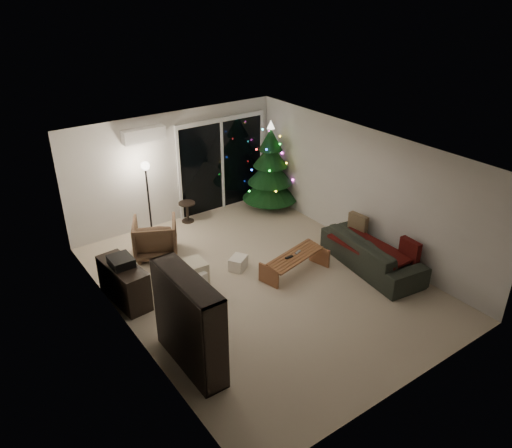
{
  "coord_description": "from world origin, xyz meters",
  "views": [
    {
      "loc": [
        -4.55,
        -6.24,
        5.14
      ],
      "look_at": [
        0.1,
        0.3,
        1.05
      ],
      "focal_mm": 35.0,
      "sensor_mm": 36.0,
      "label": 1
    }
  ],
  "objects": [
    {
      "name": "floor_lamp",
      "position": [
        -0.88,
        2.79,
        0.82
      ],
      "size": [
        0.26,
        0.26,
        1.65
      ],
      "primitive_type": "cylinder",
      "color": "black",
      "rests_on": "floor"
    },
    {
      "name": "sofa_throw",
      "position": [
        1.95,
        -0.8,
        0.47
      ],
      "size": [
        0.69,
        1.59,
        0.05
      ],
      "primitive_type": "cube",
      "color": "#4B0D0E",
      "rests_on": "sofa"
    },
    {
      "name": "coffee_table",
      "position": [
        0.68,
        -0.15,
        0.21
      ],
      "size": [
        1.36,
        0.73,
        0.41
      ],
      "primitive_type": null,
      "rotation": [
        0.0,
        0.0,
        0.23
      ],
      "color": "brown",
      "rests_on": "floor"
    },
    {
      "name": "room",
      "position": [
        0.46,
        1.49,
        1.02
      ],
      "size": [
        6.5,
        7.51,
        2.6
      ],
      "color": "beige",
      "rests_on": "ground"
    },
    {
      "name": "christmas_tree",
      "position": [
        2.1,
        2.54,
        1.07
      ],
      "size": [
        1.61,
        1.61,
        2.13
      ],
      "primitive_type": "cone",
      "rotation": [
        0.0,
        0.0,
        -0.25
      ],
      "color": "black",
      "rests_on": "floor"
    },
    {
      "name": "remote_b",
      "position": [
        0.78,
        -0.1,
        0.42
      ],
      "size": [
        0.16,
        0.09,
        0.02
      ],
      "primitive_type": "cube",
      "rotation": [
        0.0,
        0.0,
        0.35
      ],
      "color": "slate",
      "rests_on": "coffee_table"
    },
    {
      "name": "remote_a",
      "position": [
        0.53,
        -0.15,
        0.42
      ],
      "size": [
        0.16,
        0.05,
        0.02
      ],
      "primitive_type": "cube",
      "color": "black",
      "rests_on": "coffee_table"
    },
    {
      "name": "sofa",
      "position": [
        2.05,
        -0.8,
        0.32
      ],
      "size": [
        1.15,
        2.3,
        0.64
      ],
      "primitive_type": "imported",
      "rotation": [
        0.0,
        0.0,
        1.44
      ],
      "color": "#283025",
      "rests_on": "floor"
    },
    {
      "name": "cardboard_box_a",
      "position": [
        -1.13,
        0.53,
        0.16
      ],
      "size": [
        0.5,
        0.42,
        0.31
      ],
      "primitive_type": "cube",
      "rotation": [
        0.0,
        0.0,
        0.22
      ],
      "color": "white",
      "rests_on": "floor"
    },
    {
      "name": "cushion_b",
      "position": [
        2.3,
        -1.45,
        0.58
      ],
      "size": [
        0.16,
        0.43,
        0.42
      ],
      "primitive_type": "cube",
      "rotation": [
        0.0,
        0.0,
        -0.07
      ],
      "color": "#4B0D0E",
      "rests_on": "sofa"
    },
    {
      "name": "armchair",
      "position": [
        -1.13,
        2.04,
        0.39
      ],
      "size": [
        1.12,
        1.14,
        0.78
      ],
      "primitive_type": "imported",
      "rotation": [
        0.0,
        0.0,
        2.67
      ],
      "color": "#513122",
      "rests_on": "floor"
    },
    {
      "name": "bookshelf",
      "position": [
        -2.25,
        -1.13,
        0.74
      ],
      "size": [
        0.76,
        1.52,
        1.47
      ],
      "primitive_type": null,
      "rotation": [
        0.0,
        0.0,
        0.27
      ],
      "color": "black",
      "rests_on": "floor"
    },
    {
      "name": "media_cabinet",
      "position": [
        -2.25,
        0.9,
        0.36
      ],
      "size": [
        0.54,
        1.18,
        0.71
      ],
      "primitive_type": "cube",
      "rotation": [
        0.0,
        0.0,
        0.1
      ],
      "color": "black",
      "rests_on": "floor"
    },
    {
      "name": "stereo",
      "position": [
        -2.25,
        0.9,
        0.79
      ],
      "size": [
        0.36,
        0.43,
        0.15
      ],
      "primitive_type": "cube",
      "color": "black",
      "rests_on": "media_cabinet"
    },
    {
      "name": "side_table",
      "position": [
        0.1,
        3.0,
        0.23
      ],
      "size": [
        0.45,
        0.45,
        0.47
      ],
      "primitive_type": "cylinder",
      "rotation": [
        0.0,
        0.0,
        0.23
      ],
      "color": "black",
      "rests_on": "floor"
    },
    {
      "name": "cushion_a",
      "position": [
        2.3,
        -0.15,
        0.58
      ],
      "size": [
        0.16,
        0.43,
        0.42
      ],
      "primitive_type": "cube",
      "rotation": [
        0.0,
        0.0,
        0.09
      ],
      "color": "brown",
      "rests_on": "sofa"
    },
    {
      "name": "ottoman",
      "position": [
        -1.01,
        0.74,
        0.21
      ],
      "size": [
        0.48,
        0.48,
        0.41
      ],
      "primitive_type": "cube",
      "rotation": [
        0.0,
        0.0,
        -0.05
      ],
      "color": "#C2BC94",
      "rests_on": "floor"
    },
    {
      "name": "cardboard_box_b",
      "position": [
        -0.08,
        0.63,
        0.13
      ],
      "size": [
        0.45,
        0.42,
        0.25
      ],
      "primitive_type": "cube",
      "rotation": [
        0.0,
        0.0,
        0.56
      ],
      "color": "white",
      "rests_on": "floor"
    }
  ]
}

